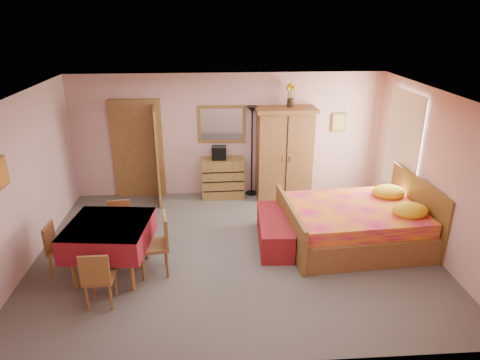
{
  "coord_description": "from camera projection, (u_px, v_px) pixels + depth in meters",
  "views": [
    {
      "loc": [
        -0.35,
        -6.24,
        3.74
      ],
      "look_at": [
        0.1,
        0.3,
        1.15
      ],
      "focal_mm": 32.0,
      "sensor_mm": 36.0,
      "label": 1
    }
  ],
  "objects": [
    {
      "name": "floor",
      "position": [
        235.0,
        250.0,
        7.19
      ],
      "size": [
        6.5,
        6.5,
        0.0
      ],
      "primitive_type": "plane",
      "color": "slate",
      "rests_on": "ground"
    },
    {
      "name": "ceiling",
      "position": [
        235.0,
        95.0,
        6.23
      ],
      "size": [
        6.5,
        6.5,
        0.0
      ],
      "primitive_type": "plane",
      "rotation": [
        3.14,
        0.0,
        0.0
      ],
      "color": "brown",
      "rests_on": "wall_back"
    },
    {
      "name": "wall_back",
      "position": [
        228.0,
        135.0,
        9.03
      ],
      "size": [
        6.5,
        0.1,
        2.6
      ],
      "primitive_type": "cube",
      "color": "#DBA69F",
      "rests_on": "floor"
    },
    {
      "name": "wall_front",
      "position": [
        249.0,
        266.0,
        4.39
      ],
      "size": [
        6.5,
        0.1,
        2.6
      ],
      "primitive_type": "cube",
      "color": "#DBA69F",
      "rests_on": "floor"
    },
    {
      "name": "wall_left",
      "position": [
        22.0,
        184.0,
        6.5
      ],
      "size": [
        0.1,
        5.0,
        2.6
      ],
      "primitive_type": "cube",
      "color": "#DBA69F",
      "rests_on": "floor"
    },
    {
      "name": "wall_right",
      "position": [
        435.0,
        173.0,
        6.92
      ],
      "size": [
        0.1,
        5.0,
        2.6
      ],
      "primitive_type": "cube",
      "color": "#DBA69F",
      "rests_on": "floor"
    },
    {
      "name": "doorway",
      "position": [
        138.0,
        150.0,
        8.98
      ],
      "size": [
        1.06,
        0.12,
        2.15
      ],
      "primitive_type": "cube",
      "color": "#9E6B35",
      "rests_on": "floor"
    },
    {
      "name": "window",
      "position": [
        403.0,
        143.0,
        7.97
      ],
      "size": [
        0.08,
        1.4,
        1.95
      ],
      "primitive_type": "cube",
      "color": "white",
      "rests_on": "wall_right"
    },
    {
      "name": "picture_left",
      "position": [
        1.0,
        173.0,
        5.8
      ],
      "size": [
        0.04,
        0.32,
        0.42
      ],
      "primitive_type": "cube",
      "color": "orange",
      "rests_on": "wall_left"
    },
    {
      "name": "picture_back",
      "position": [
        339.0,
        122.0,
        9.06
      ],
      "size": [
        0.3,
        0.04,
        0.4
      ],
      "primitive_type": "cube",
      "color": "#D8BF59",
      "rests_on": "wall_back"
    },
    {
      "name": "chest_of_drawers",
      "position": [
        223.0,
        178.0,
        9.14
      ],
      "size": [
        0.91,
        0.47,
        0.85
      ],
      "primitive_type": "cube",
      "rotation": [
        0.0,
        0.0,
        0.03
      ],
      "color": "olive",
      "rests_on": "floor"
    },
    {
      "name": "wall_mirror",
      "position": [
        222.0,
        124.0,
        8.92
      ],
      "size": [
        1.01,
        0.08,
        0.79
      ],
      "primitive_type": "cube",
      "rotation": [
        0.0,
        0.0,
        -0.03
      ],
      "color": "silver",
      "rests_on": "wall_back"
    },
    {
      "name": "stereo",
      "position": [
        219.0,
        153.0,
        8.92
      ],
      "size": [
        0.31,
        0.23,
        0.28
      ],
      "primitive_type": "cube",
      "rotation": [
        0.0,
        0.0,
        -0.05
      ],
      "color": "black",
      "rests_on": "chest_of_drawers"
    },
    {
      "name": "floor_lamp",
      "position": [
        252.0,
        152.0,
        9.07
      ],
      "size": [
        0.31,
        0.31,
        1.94
      ],
      "primitive_type": "cube",
      "rotation": [
        0.0,
        0.0,
        -0.3
      ],
      "color": "black",
      "rests_on": "floor"
    },
    {
      "name": "wardrobe",
      "position": [
        284.0,
        153.0,
        8.95
      ],
      "size": [
        1.26,
        0.68,
        1.94
      ],
      "primitive_type": "cube",
      "rotation": [
        0.0,
        0.0,
        0.03
      ],
      "color": "#936031",
      "rests_on": "floor"
    },
    {
      "name": "sunflower_vase",
      "position": [
        291.0,
        95.0,
        8.59
      ],
      "size": [
        0.2,
        0.2,
        0.47
      ],
      "primitive_type": "cube",
      "rotation": [
        0.0,
        0.0,
        0.06
      ],
      "color": "yellow",
      "rests_on": "wardrobe"
    },
    {
      "name": "bed",
      "position": [
        355.0,
        213.0,
        7.26
      ],
      "size": [
        2.49,
        2.02,
        1.09
      ],
      "primitive_type": "cube",
      "rotation": [
        0.0,
        0.0,
        0.07
      ],
      "color": "#CB1361",
      "rests_on": "floor"
    },
    {
      "name": "bench",
      "position": [
        275.0,
        231.0,
        7.33
      ],
      "size": [
        0.61,
        1.47,
        0.48
      ],
      "primitive_type": "cube",
      "rotation": [
        0.0,
        0.0,
        -0.06
      ],
      "color": "maroon",
      "rests_on": "floor"
    },
    {
      "name": "dining_table",
      "position": [
        111.0,
        249.0,
        6.41
      ],
      "size": [
        1.28,
        1.28,
        0.85
      ],
      "primitive_type": "cube",
      "rotation": [
        0.0,
        0.0,
        -0.11
      ],
      "color": "maroon",
      "rests_on": "floor"
    },
    {
      "name": "chair_south",
      "position": [
        100.0,
        277.0,
        5.74
      ],
      "size": [
        0.39,
        0.39,
        0.85
      ],
      "primitive_type": "cube",
      "rotation": [
        0.0,
        0.0,
        0.0
      ],
      "color": "brown",
      "rests_on": "floor"
    },
    {
      "name": "chair_north",
      "position": [
        120.0,
        227.0,
        7.09
      ],
      "size": [
        0.41,
        0.41,
        0.82
      ],
      "primitive_type": "cube",
      "rotation": [
        0.0,
        0.0,
        3.26
      ],
      "color": "#915D31",
      "rests_on": "floor"
    },
    {
      "name": "chair_west",
      "position": [
        63.0,
        249.0,
        6.43
      ],
      "size": [
        0.38,
        0.38,
        0.82
      ],
      "primitive_type": "cube",
      "rotation": [
        0.0,
        0.0,
        -1.6
      ],
      "color": "#AC713A",
      "rests_on": "floor"
    },
    {
      "name": "chair_east",
      "position": [
        153.0,
        245.0,
        6.4
      ],
      "size": [
        0.5,
        0.5,
        0.96
      ],
      "primitive_type": "cube",
      "rotation": [
        0.0,
        0.0,
        1.73
      ],
      "color": "brown",
      "rests_on": "floor"
    }
  ]
}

